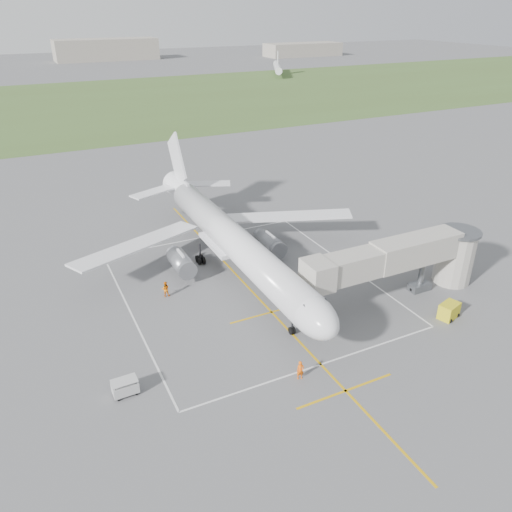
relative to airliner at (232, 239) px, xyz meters
name	(u,v)px	position (x,y,z in m)	size (l,w,h in m)	color
ground	(235,273)	(0.00, -0.75, -4.39)	(700.00, 700.00, 0.00)	#515153
grass_strip	(77,106)	(0.00, 129.25, -4.38)	(700.00, 120.00, 0.02)	#3F5926
apron_markings	(255,294)	(0.00, -6.57, -4.38)	(28.20, 60.00, 0.01)	#CC960C
airliner	(232,239)	(0.00, 0.00, 0.00)	(38.93, 46.75, 13.52)	silver
jet_bridge	(410,258)	(15.72, -14.25, 0.35)	(23.40, 5.00, 7.20)	#AAA69A
gpu_unit	(449,311)	(16.72, -20.12, -3.54)	(2.62, 2.15, 1.72)	gold
baggage_cart	(125,387)	(-17.45, -16.64, -3.61)	(2.22, 1.36, 1.52)	#B9B9B9
ramp_worker_nose	(300,370)	(-2.77, -21.56, -3.46)	(0.68, 0.45, 1.87)	#FB5C07
ramp_worker_wing	(165,289)	(-9.44, -2.28, -3.45)	(0.92, 0.71, 1.89)	orange
distant_hangars	(6,57)	(-16.15, 264.44, 0.78)	(345.00, 49.00, 12.00)	gray
distant_aircraft	(89,77)	(11.47, 172.26, -0.80)	(193.79, 31.96, 8.85)	silver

